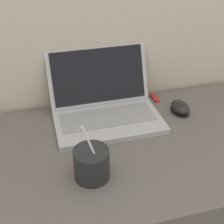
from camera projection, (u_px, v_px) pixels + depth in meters
The scene contains 5 objects.
desk at pixel (138, 217), 1.22m from camera, with size 1.07×0.60×0.73m.
laptop at pixel (105, 104), 1.12m from camera, with size 0.37×0.31×0.22m.
drink_cup at pixel (92, 163), 0.87m from camera, with size 0.10×0.10×0.19m.
computer_mouse at pixel (180, 108), 1.17m from camera, with size 0.07×0.10×0.04m.
usb_stick at pixel (155, 98), 1.25m from camera, with size 0.02×0.06×0.01m.
Camera 1 is at (-0.30, -0.44, 1.37)m, focal length 50.00 mm.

